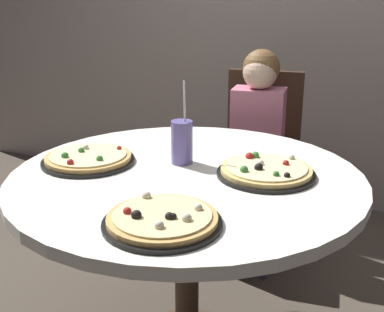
{
  "coord_description": "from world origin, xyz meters",
  "views": [
    {
      "loc": [
        0.67,
        -1.5,
        1.37
      ],
      "look_at": [
        0.0,
        0.05,
        0.8
      ],
      "focal_mm": 46.83,
      "sensor_mm": 36.0,
      "label": 1
    }
  ],
  "objects_px": {
    "dining_table": "(186,199)",
    "pizza_cheese": "(266,171)",
    "chair_wooden": "(260,151)",
    "pizza_veggie": "(88,159)",
    "diner_child": "(254,170)",
    "soda_cup": "(182,142)",
    "pizza_pepperoni": "(162,220)"
  },
  "relations": [
    {
      "from": "pizza_veggie",
      "to": "pizza_cheese",
      "type": "height_order",
      "value": "pizza_cheese"
    },
    {
      "from": "dining_table",
      "to": "pizza_cheese",
      "type": "distance_m",
      "value": 0.3
    },
    {
      "from": "dining_table",
      "to": "pizza_pepperoni",
      "type": "distance_m",
      "value": 0.42
    },
    {
      "from": "chair_wooden",
      "to": "pizza_pepperoni",
      "type": "bearing_deg",
      "value": -85.45
    },
    {
      "from": "chair_wooden",
      "to": "pizza_veggie",
      "type": "height_order",
      "value": "chair_wooden"
    },
    {
      "from": "pizza_veggie",
      "to": "soda_cup",
      "type": "height_order",
      "value": "soda_cup"
    },
    {
      "from": "pizza_veggie",
      "to": "diner_child",
      "type": "bearing_deg",
      "value": 65.63
    },
    {
      "from": "pizza_cheese",
      "to": "pizza_pepperoni",
      "type": "height_order",
      "value": "same"
    },
    {
      "from": "dining_table",
      "to": "pizza_cheese",
      "type": "relative_size",
      "value": 3.62
    },
    {
      "from": "chair_wooden",
      "to": "pizza_veggie",
      "type": "bearing_deg",
      "value": -109.61
    },
    {
      "from": "diner_child",
      "to": "pizza_pepperoni",
      "type": "relative_size",
      "value": 3.24
    },
    {
      "from": "chair_wooden",
      "to": "pizza_veggie",
      "type": "relative_size",
      "value": 2.75
    },
    {
      "from": "pizza_cheese",
      "to": "soda_cup",
      "type": "distance_m",
      "value": 0.33
    },
    {
      "from": "pizza_pepperoni",
      "to": "soda_cup",
      "type": "height_order",
      "value": "soda_cup"
    },
    {
      "from": "dining_table",
      "to": "chair_wooden",
      "type": "bearing_deg",
      "value": 90.59
    },
    {
      "from": "chair_wooden",
      "to": "diner_child",
      "type": "xyz_separation_m",
      "value": [
        0.02,
        -0.18,
        -0.05
      ]
    },
    {
      "from": "chair_wooden",
      "to": "pizza_cheese",
      "type": "bearing_deg",
      "value": -73.49
    },
    {
      "from": "chair_wooden",
      "to": "pizza_veggie",
      "type": "xyz_separation_m",
      "value": [
        -0.37,
        -1.04,
        0.24
      ]
    },
    {
      "from": "chair_wooden",
      "to": "pizza_cheese",
      "type": "height_order",
      "value": "chair_wooden"
    },
    {
      "from": "chair_wooden",
      "to": "diner_child",
      "type": "bearing_deg",
      "value": -84.07
    },
    {
      "from": "pizza_veggie",
      "to": "pizza_cheese",
      "type": "bearing_deg",
      "value": 11.57
    },
    {
      "from": "diner_child",
      "to": "soda_cup",
      "type": "height_order",
      "value": "diner_child"
    },
    {
      "from": "dining_table",
      "to": "pizza_veggie",
      "type": "xyz_separation_m",
      "value": [
        -0.38,
        -0.04,
        0.11
      ]
    },
    {
      "from": "soda_cup",
      "to": "diner_child",
      "type": "bearing_deg",
      "value": 84.53
    },
    {
      "from": "diner_child",
      "to": "pizza_pepperoni",
      "type": "distance_m",
      "value": 1.25
    },
    {
      "from": "pizza_cheese",
      "to": "soda_cup",
      "type": "xyz_separation_m",
      "value": [
        -0.32,
        0.0,
        0.06
      ]
    },
    {
      "from": "dining_table",
      "to": "pizza_cheese",
      "type": "bearing_deg",
      "value": 19.71
    },
    {
      "from": "chair_wooden",
      "to": "soda_cup",
      "type": "height_order",
      "value": "soda_cup"
    },
    {
      "from": "soda_cup",
      "to": "pizza_veggie",
      "type": "bearing_deg",
      "value": -157.0
    },
    {
      "from": "dining_table",
      "to": "chair_wooden",
      "type": "height_order",
      "value": "chair_wooden"
    },
    {
      "from": "diner_child",
      "to": "pizza_cheese",
      "type": "xyz_separation_m",
      "value": [
        0.25,
        -0.73,
        0.28
      ]
    },
    {
      "from": "pizza_cheese",
      "to": "soda_cup",
      "type": "height_order",
      "value": "soda_cup"
    }
  ]
}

